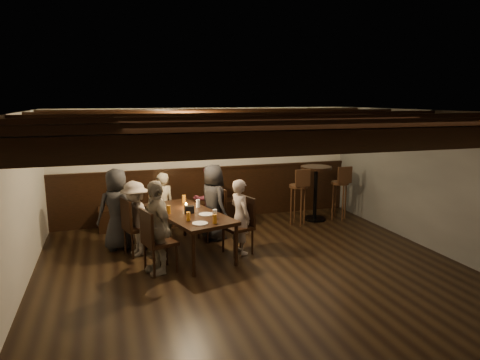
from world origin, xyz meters
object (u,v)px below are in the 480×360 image
object	(u,v)px
chair_right_near	(212,224)
person_left_far	(156,227)
person_bench_centre	(163,205)
bar_stool_left	(298,204)
high_top_table	(316,185)
person_left_near	(135,218)
chair_left_near	(138,237)
chair_left_far	(159,253)
chair_right_far	(239,236)
dining_table	(188,216)
person_right_near	(213,202)
person_right_far	(240,217)
bar_stool_right	(339,200)
person_bench_right	(208,199)
person_bench_left	(117,209)

from	to	relation	value
chair_right_near	person_left_far	xyz separation A→B (m)	(-1.16, -1.27, 0.42)
person_bench_centre	bar_stool_left	distance (m)	2.80
high_top_table	person_left_near	bearing A→B (deg)	-165.50
chair_left_near	chair_left_far	xyz separation A→B (m)	(0.25, -0.86, 0.00)
chair_right_far	dining_table	bearing A→B (deg)	58.01
dining_table	chair_right_near	size ratio (longest dim) A/B	2.20
chair_left_far	person_bench_centre	bearing A→B (deg)	154.34
high_top_table	chair_left_near	bearing A→B (deg)	-165.51
chair_right_near	person_left_far	distance (m)	1.77
person_left_near	person_right_near	world-z (taller)	person_right_near
chair_left_far	person_right_far	size ratio (longest dim) A/B	0.77
chair_left_far	chair_right_near	bearing A→B (deg)	121.99
dining_table	person_right_near	xyz separation A→B (m)	(0.60, 0.64, 0.04)
chair_right_far	person_left_far	xyz separation A→B (m)	(-1.41, -0.41, 0.41)
chair_left_far	bar_stool_right	bearing A→B (deg)	96.48
person_bench_centre	person_right_far	size ratio (longest dim) A/B	0.98
dining_table	chair_right_near	world-z (taller)	chair_right_near
dining_table	person_bench_right	xyz separation A→B (m)	(0.61, 1.11, -0.01)
person_right_far	bar_stool_left	world-z (taller)	person_right_far
dining_table	bar_stool_left	bearing A→B (deg)	5.89
chair_right_far	person_bench_right	size ratio (longest dim) A/B	0.74
person_bench_right	person_right_far	xyz separation A→B (m)	(0.23, -1.34, -0.02)
person_bench_centre	person_bench_right	bearing A→B (deg)	170.54
person_bench_centre	bar_stool_left	size ratio (longest dim) A/B	1.05
chair_left_far	chair_right_far	bearing A→B (deg)	90.00
chair_left_far	dining_table	bearing A→B (deg)	121.98
chair_right_near	person_bench_centre	xyz separation A→B (m)	(-0.86, 0.38, 0.33)
chair_right_near	high_top_table	distance (m)	2.55
person_right_far	chair_right_near	bearing A→B (deg)	1.91
dining_table	person_left_far	size ratio (longest dim) A/B	1.47
chair_left_near	bar_stool_right	size ratio (longest dim) A/B	0.82
person_right_near	chair_right_far	bearing A→B (deg)	178.11
chair_right_near	person_bench_left	distance (m)	1.73
person_left_near	bar_stool_right	size ratio (longest dim) A/B	1.06
person_left_far	dining_table	bearing A→B (deg)	120.96
chair_right_far	person_bench_centre	xyz separation A→B (m)	(-1.11, 1.24, 0.33)
high_top_table	dining_table	bearing A→B (deg)	-157.89
person_right_near	bar_stool_right	bearing A→B (deg)	-97.90
chair_right_far	bar_stool_right	world-z (taller)	bar_stool_right
chair_right_far	person_bench_left	world-z (taller)	person_bench_left
chair_left_near	high_top_table	world-z (taller)	high_top_table
person_right_near	bar_stool_left	distance (m)	1.96
person_bench_left	dining_table	bearing A→B (deg)	135.00
chair_left_near	person_bench_centre	world-z (taller)	person_bench_centre
person_left_near	person_right_far	size ratio (longest dim) A/B	0.99
person_left_far	bar_stool_left	world-z (taller)	person_left_far
person_bench_centre	high_top_table	bearing A→B (deg)	167.50
person_bench_right	bar_stool_right	xyz separation A→B (m)	(2.88, -0.05, -0.21)
person_bench_centre	high_top_table	xyz separation A→B (m)	(3.29, 0.21, 0.15)
bar_stool_right	person_right_near	bearing A→B (deg)	-172.92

